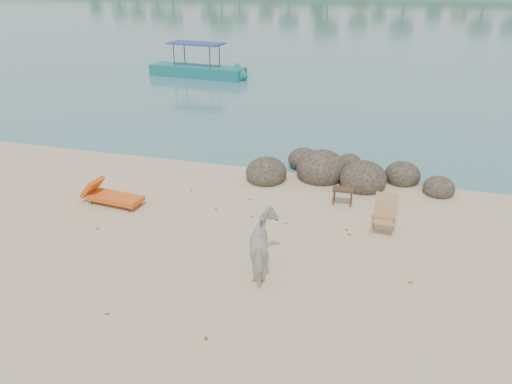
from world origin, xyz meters
TOP-DOWN VIEW (x-y plane):
  - water at (0.00, 90.00)m, footprint 400.00×400.00m
  - boulders at (1.31, 5.79)m, footprint 6.55×3.10m
  - cow at (0.47, -0.12)m, footprint 1.15×1.72m
  - side_table at (1.75, 3.94)m, footprint 0.63×0.43m
  - lounge_chair at (-4.66, 2.10)m, footprint 2.07×0.92m
  - deck_chair at (2.99, 2.48)m, footprint 0.71×0.76m
  - boat_near at (-9.58, 20.65)m, footprint 7.20×2.28m
  - dead_leaves at (-0.13, 1.62)m, footprint 8.17×6.53m

SIDE VIEW (x-z plane):
  - water at x=0.00m, z-range 0.00..0.00m
  - dead_leaves at x=-0.13m, z-range 0.00..0.00m
  - boulders at x=1.31m, z-range -0.37..0.86m
  - side_table at x=1.75m, z-range 0.00..0.49m
  - lounge_chair at x=-4.66m, z-range 0.00..0.60m
  - deck_chair at x=2.99m, z-range 0.00..0.99m
  - cow at x=0.47m, z-range 0.00..1.33m
  - boat_near at x=-9.58m, z-range 0.00..3.44m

